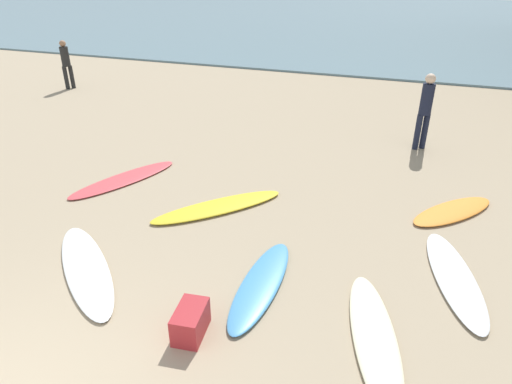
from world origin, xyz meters
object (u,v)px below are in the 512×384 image
surfboard_6 (453,211)px  surfboard_2 (374,337)px  surfboard_4 (124,179)px  surfboard_1 (455,277)px  beach_cooler (191,322)px  surfboard_0 (218,207)px  surfboard_5 (86,268)px  surfboard_3 (261,284)px  beachgoer_mid (425,108)px  beachgoer_near (66,62)px

surfboard_6 → surfboard_2: bearing=-64.8°
surfboard_4 → surfboard_1: bearing=-166.6°
surfboard_2 → beach_cooler: (-2.13, -0.66, 0.15)m
surfboard_1 → surfboard_0: bearing=155.3°
surfboard_5 → surfboard_0: bearing=-162.8°
surfboard_3 → beachgoer_mid: 6.54m
surfboard_6 → surfboard_1: bearing=-50.3°
surfboard_2 → surfboard_3: size_ratio=1.09×
surfboard_1 → surfboard_6: 2.03m
surfboard_4 → surfboard_5: size_ratio=0.97×
beach_cooler → surfboard_4: bearing=134.1°
surfboard_1 → surfboard_5: surfboard_1 is taller
beachgoer_near → beach_cooler: (9.33, -9.07, -0.72)m
surfboard_3 → surfboard_1: bearing=22.7°
beachgoer_near → beachgoer_mid: (11.76, -1.76, 0.11)m
surfboard_1 → beachgoer_near: 14.22m
beachgoer_near → beach_cooler: bearing=-102.6°
beachgoer_near → surfboard_0: bearing=-94.5°
beachgoer_mid → beach_cooler: 7.74m
surfboard_4 → surfboard_5: 3.04m
surfboard_6 → beachgoer_near: (-12.45, 4.83, 0.87)m
surfboard_2 → surfboard_6: size_ratio=1.21×
beachgoer_mid → beach_cooler: beachgoer_mid is taller
surfboard_0 → beach_cooler: (0.95, -2.96, 0.15)m
surfboard_5 → surfboard_3: bearing=143.7°
surfboard_1 → surfboard_3: size_ratio=1.09×
surfboard_5 → beach_cooler: size_ratio=4.63×
surfboard_0 → beach_cooler: size_ratio=4.66×
surfboard_3 → beachgoer_near: bearing=141.1°
surfboard_4 → surfboard_6: size_ratio=1.29×
surfboard_1 → surfboard_6: (0.03, 2.03, 0.00)m
surfboard_1 → surfboard_3: surfboard_3 is taller
surfboard_0 → surfboard_6: size_ratio=1.34×
surfboard_3 → beachgoer_near: beachgoer_near is taller
beachgoer_mid → beach_cooler: (-2.42, -7.31, -0.82)m
surfboard_2 → surfboard_5: bearing=-15.2°
surfboard_1 → beach_cooler: beach_cooler is taller
beachgoer_mid → beachgoer_near: bearing=-47.2°
surfboard_2 → beachgoer_near: beachgoer_near is taller
surfboard_3 → surfboard_6: size_ratio=1.11×
surfboard_4 → surfboard_6: surfboard_6 is taller
surfboard_1 → surfboard_2: size_ratio=1.00×
surfboard_1 → beachgoer_mid: size_ratio=1.28×
beachgoer_mid → surfboard_1: bearing=58.8°
surfboard_0 → surfboard_5: (-1.09, -2.35, -0.01)m
surfboard_2 → surfboard_4: (-5.41, 2.73, -0.01)m
beachgoer_near → surfboard_4: bearing=-101.6°
surfboard_3 → surfboard_4: size_ratio=0.86×
surfboard_3 → beach_cooler: (-0.51, -1.13, 0.15)m
surfboard_1 → beachgoer_near: (-12.42, 6.86, 0.87)m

